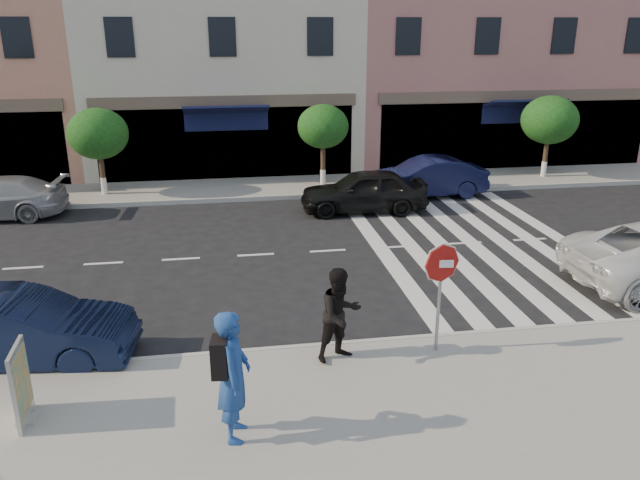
{
  "coord_description": "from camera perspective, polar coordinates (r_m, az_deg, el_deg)",
  "views": [
    {
      "loc": [
        -0.83,
        -11.99,
        5.98
      ],
      "look_at": [
        1.29,
        0.98,
        1.4
      ],
      "focal_mm": 35.0,
      "sensor_mm": 36.0,
      "label": 1
    }
  ],
  "objects": [
    {
      "name": "ground",
      "position": [
        13.43,
        -4.79,
        -7.31
      ],
      "size": [
        120.0,
        120.0,
        0.0
      ],
      "primitive_type": "plane",
      "color": "black",
      "rests_on": "ground"
    },
    {
      "name": "sidewalk_near",
      "position": [
        10.17,
        -2.99,
        -16.29
      ],
      "size": [
        60.0,
        4.5,
        0.15
      ],
      "primitive_type": "cube",
      "color": "gray",
      "rests_on": "ground"
    },
    {
      "name": "sidewalk_far",
      "position": [
        23.75,
        -6.99,
        4.67
      ],
      "size": [
        60.0,
        3.0,
        0.15
      ],
      "primitive_type": "cube",
      "color": "gray",
      "rests_on": "ground"
    },
    {
      "name": "building_centre",
      "position": [
        29.0,
        -9.06,
        18.04
      ],
      "size": [
        11.0,
        9.0,
        11.0
      ],
      "primitive_type": "cube",
      "color": "beige",
      "rests_on": "ground"
    },
    {
      "name": "building_east_mid",
      "position": [
        31.51,
        14.64,
        19.58
      ],
      "size": [
        13.0,
        9.0,
        13.0
      ],
      "primitive_type": "cube",
      "color": "#B06C69",
      "rests_on": "ground"
    },
    {
      "name": "street_tree_wb",
      "position": [
        23.46,
        -19.64,
        9.11
      ],
      "size": [
        2.1,
        2.1,
        3.06
      ],
      "color": "#473323",
      "rests_on": "sidewalk_far"
    },
    {
      "name": "street_tree_c",
      "position": [
        23.39,
        0.28,
        10.3
      ],
      "size": [
        1.9,
        1.9,
        3.04
      ],
      "color": "#473323",
      "rests_on": "sidewalk_far"
    },
    {
      "name": "street_tree_ea",
      "position": [
        26.4,
        20.26,
        10.24
      ],
      "size": [
        2.2,
        2.2,
        3.19
      ],
      "color": "#473323",
      "rests_on": "sidewalk_far"
    },
    {
      "name": "stop_sign",
      "position": [
        11.45,
        11.02,
        -2.93
      ],
      "size": [
        0.75,
        0.14,
        2.14
      ],
      "rotation": [
        0.0,
        0.0,
        -0.13
      ],
      "color": "gray",
      "rests_on": "sidewalk_near"
    },
    {
      "name": "photographer",
      "position": [
        9.29,
        -7.9,
        -12.18
      ],
      "size": [
        0.58,
        0.8,
        2.03
      ],
      "primitive_type": "imported",
      "rotation": [
        0.0,
        0.0,
        1.44
      ],
      "color": "navy",
      "rests_on": "sidewalk_near"
    },
    {
      "name": "walker",
      "position": [
        11.27,
        1.86,
        -6.83
      ],
      "size": [
        1.05,
        0.95,
        1.76
      ],
      "primitive_type": "imported",
      "rotation": [
        0.0,
        0.0,
        0.4
      ],
      "color": "black",
      "rests_on": "sidewalk_near"
    },
    {
      "name": "poster_board",
      "position": [
        10.73,
        -25.63,
        -11.93
      ],
      "size": [
        0.31,
        0.84,
        1.28
      ],
      "rotation": [
        0.0,
        0.0,
        0.04
      ],
      "color": "beige",
      "rests_on": "sidewalk_near"
    },
    {
      "name": "car_near_mid",
      "position": [
        12.78,
        -25.73,
        -7.37
      ],
      "size": [
        4.22,
        1.87,
        1.35
      ],
      "primitive_type": "imported",
      "rotation": [
        0.0,
        0.0,
        1.46
      ],
      "color": "black",
      "rests_on": "ground"
    },
    {
      "name": "car_far_mid",
      "position": [
        20.82,
        4.03,
        4.51
      ],
      "size": [
        4.27,
        1.9,
        1.43
      ],
      "primitive_type": "imported",
      "rotation": [
        0.0,
        0.0,
        -1.62
      ],
      "color": "black",
      "rests_on": "ground"
    },
    {
      "name": "car_far_right",
      "position": [
        22.94,
        9.68,
        5.65
      ],
      "size": [
        4.37,
        1.73,
        1.42
      ],
      "primitive_type": "imported",
      "rotation": [
        0.0,
        0.0,
        -1.52
      ],
      "color": "black",
      "rests_on": "ground"
    }
  ]
}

